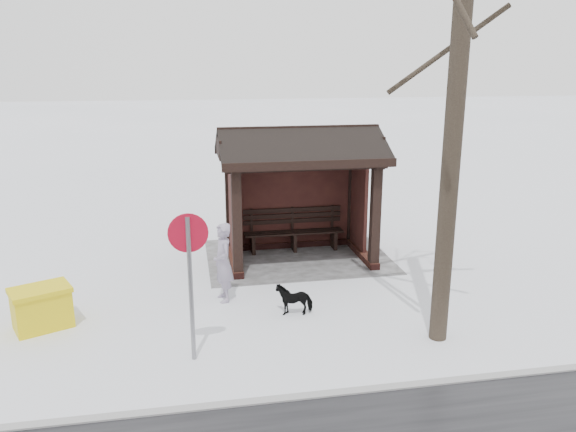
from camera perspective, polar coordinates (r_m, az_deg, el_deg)
The scene contains 8 objects.
ground at distance 13.10m, azimuth 1.11°, elevation -4.42°, with size 120.00×120.00×0.00m, color white.
kerb at distance 8.30m, azimuth 9.06°, elevation -17.00°, with size 120.00×0.15×0.06m, color gray.
trampled_patch at distance 13.28m, azimuth 0.94°, elevation -4.10°, with size 4.20×3.20×0.02m, color gray.
bus_shelter at distance 12.69m, azimuth 1.02°, elevation 5.07°, with size 3.60×2.40×3.09m.
pedestrian at distance 10.72m, azimuth -6.62°, elevation -4.72°, with size 0.56×0.37×1.53m, color gray.
dog at distance 10.31m, azimuth 0.63°, elevation -8.38°, with size 0.30×0.66×0.56m, color black.
grit_bin at distance 10.60m, azimuth -23.74°, elevation -8.51°, with size 1.14×0.99×0.73m.
road_sign at distance 8.39m, azimuth -10.01°, elevation -4.01°, with size 0.59×0.09×2.32m.
Camera 1 is at (2.48, 12.08, 4.41)m, focal length 35.00 mm.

